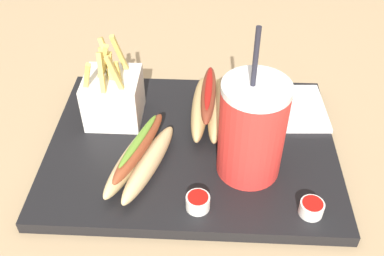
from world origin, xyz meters
name	(u,v)px	position (x,y,z in m)	size (l,w,h in m)	color
ground_plane	(192,155)	(0.00, 0.00, -0.01)	(2.40, 2.40, 0.02)	tan
food_tray	(192,146)	(0.00, 0.00, 0.01)	(0.46, 0.34, 0.02)	black
soda_cup	(252,130)	(-0.09, 0.05, 0.10)	(0.09, 0.09, 0.24)	red
fries_basket	(113,96)	(0.13, -0.06, 0.06)	(0.09, 0.09, 0.15)	white
hot_dog_1	(208,105)	(-0.02, -0.06, 0.05)	(0.06, 0.17, 0.07)	#DBB775
hot_dog_2	(140,157)	(0.07, 0.06, 0.04)	(0.11, 0.18, 0.06)	#E5C689
ketchup_cup_1	(269,131)	(-0.12, -0.02, 0.03)	(0.04, 0.04, 0.02)	white
ketchup_cup_2	(198,202)	(-0.01, 0.13, 0.03)	(0.03, 0.03, 0.02)	white
ketchup_cup_3	(312,208)	(-0.17, 0.13, 0.03)	(0.03, 0.03, 0.02)	white
napkin_stack	(290,108)	(-0.17, -0.09, 0.02)	(0.12, 0.13, 0.01)	white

